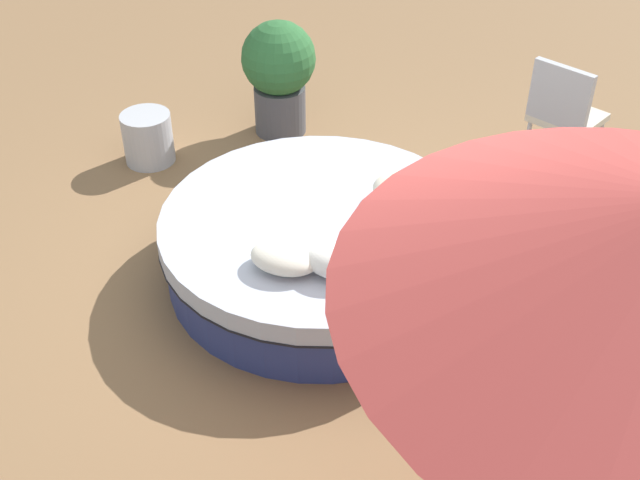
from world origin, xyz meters
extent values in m
plane|color=olive|center=(0.00, 0.00, 0.00)|extent=(16.00, 16.00, 0.00)
cylinder|color=navy|center=(0.00, 0.00, 0.18)|extent=(2.16, 2.16, 0.35)
cylinder|color=black|center=(0.00, 0.00, 0.35)|extent=(2.23, 2.23, 0.02)
cylinder|color=#B2B7C6|center=(0.00, 0.00, 0.43)|extent=(2.22, 2.22, 0.15)
ellipsoid|color=silver|center=(0.03, 0.59, 0.58)|extent=(0.45, 0.32, 0.16)
ellipsoid|color=white|center=(-0.30, 0.54, 0.59)|extent=(0.42, 0.29, 0.19)
ellipsoid|color=white|center=(-0.55, 0.30, 0.58)|extent=(0.43, 0.33, 0.16)
ellipsoid|color=beige|center=(-0.65, -0.05, 0.58)|extent=(0.54, 0.40, 0.16)
ellipsoid|color=beige|center=(-0.49, -0.36, 0.60)|extent=(0.43, 0.39, 0.19)
cylinder|color=#B7B7BC|center=(-1.39, -2.37, 0.21)|extent=(0.04, 0.04, 0.42)
cylinder|color=#B7B7BC|center=(-1.79, -2.19, 0.21)|extent=(0.04, 0.04, 0.42)
cylinder|color=#B7B7BC|center=(-1.21, -1.99, 0.21)|extent=(0.04, 0.04, 0.42)
cylinder|color=#B7B7BC|center=(-1.61, -1.81, 0.21)|extent=(0.04, 0.04, 0.42)
cube|color=beige|center=(-1.50, -2.09, 0.45)|extent=(0.68, 0.67, 0.06)
cube|color=#B7B7BC|center=(-1.40, -1.89, 0.73)|extent=(0.50, 0.27, 0.50)
cylinder|color=#99999E|center=(-1.93, 1.73, 1.09)|extent=(0.05, 0.05, 2.18)
cylinder|color=#4C4C51|center=(1.00, -1.86, 0.22)|extent=(0.47, 0.47, 0.44)
sphere|color=#2D6633|center=(1.00, -1.86, 0.72)|extent=(0.66, 0.66, 0.66)
cylinder|color=#B7B7BC|center=(1.90, -1.01, 0.22)|extent=(0.43, 0.43, 0.45)
camera|label=1|loc=(-1.41, 4.23, 3.69)|focal=44.90mm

